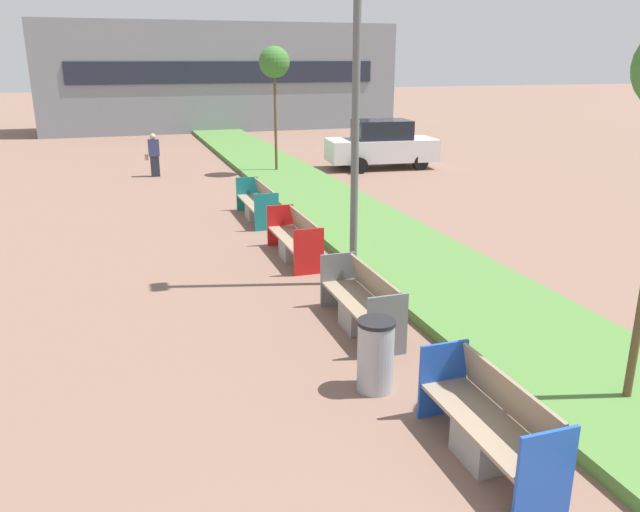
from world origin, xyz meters
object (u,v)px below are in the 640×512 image
at_px(bench_red_frame, 295,242).
at_px(bench_grey_frame, 362,306).
at_px(bench_blue_frame, 489,429).
at_px(bench_teal_frame, 258,206).
at_px(sapling_tree_far, 274,64).
at_px(litter_bin, 376,355).
at_px(parked_car_distant, 381,145).
at_px(pedestrian_walking, 154,155).
at_px(street_lamp_post, 356,67).

bearing_deg(bench_red_frame, bench_grey_frame, -90.02).
relative_size(bench_blue_frame, bench_teal_frame, 0.81).
bearing_deg(sapling_tree_far, bench_grey_frame, -98.87).
distance_m(bench_blue_frame, bench_teal_frame, 11.05).
bearing_deg(bench_red_frame, litter_bin, -95.66).
height_order(bench_grey_frame, parked_car_distant, parked_car_distant).
bearing_deg(bench_blue_frame, pedestrian_walking, 96.61).
bearing_deg(pedestrian_walking, bench_grey_frame, -81.80).
height_order(street_lamp_post, pedestrian_walking, street_lamp_post).
xyz_separation_m(bench_red_frame, pedestrian_walking, (-2.15, 11.07, 0.41)).
bearing_deg(bench_teal_frame, parked_car_distant, 45.61).
bearing_deg(bench_teal_frame, bench_red_frame, -90.03).
distance_m(street_lamp_post, parked_car_distant, 13.70).
bearing_deg(bench_red_frame, bench_blue_frame, -90.03).
distance_m(bench_blue_frame, sapling_tree_far, 18.04).
bearing_deg(bench_grey_frame, pedestrian_walking, 98.20).
distance_m(bench_blue_frame, bench_red_frame, 7.43).
distance_m(sapling_tree_far, parked_car_distant, 5.22).
bearing_deg(street_lamp_post, litter_bin, -107.00).
xyz_separation_m(bench_teal_frame, litter_bin, (-0.56, -9.29, 0.11)).
distance_m(litter_bin, street_lamp_post, 5.31).
xyz_separation_m(bench_blue_frame, sapling_tree_far, (2.18, 17.55, 3.58)).
height_order(bench_grey_frame, street_lamp_post, street_lamp_post).
distance_m(bench_grey_frame, street_lamp_post, 4.16).
height_order(bench_grey_frame, litter_bin, litter_bin).
distance_m(bench_blue_frame, parked_car_distant, 18.75).
bearing_deg(bench_teal_frame, bench_blue_frame, -90.03).
bearing_deg(street_lamp_post, pedestrian_walking, 102.06).
xyz_separation_m(bench_blue_frame, pedestrian_walking, (-2.14, 18.51, 0.41)).
relative_size(pedestrian_walking, parked_car_distant, 0.36).
bearing_deg(bench_blue_frame, sapling_tree_far, 82.92).
height_order(bench_red_frame, street_lamp_post, street_lamp_post).
bearing_deg(bench_blue_frame, street_lamp_post, 83.73).
distance_m(bench_teal_frame, pedestrian_walking, 7.77).
bearing_deg(bench_blue_frame, bench_red_frame, 89.97).
relative_size(bench_grey_frame, parked_car_distant, 0.49).
distance_m(sapling_tree_far, pedestrian_walking, 5.44).
bearing_deg(pedestrian_walking, bench_blue_frame, -83.39).
bearing_deg(pedestrian_walking, sapling_tree_far, -12.49).
bearing_deg(sapling_tree_far, bench_teal_frame, -108.49).
bearing_deg(parked_car_distant, street_lamp_post, -109.84).
bearing_deg(pedestrian_walking, bench_teal_frame, -73.92).
bearing_deg(bench_grey_frame, street_lamp_post, 72.88).
relative_size(litter_bin, street_lamp_post, 0.13).
relative_size(bench_grey_frame, bench_red_frame, 0.95).
bearing_deg(bench_red_frame, street_lamp_post, -71.64).
height_order(bench_blue_frame, bench_red_frame, same).
bearing_deg(pedestrian_walking, street_lamp_post, -77.94).
height_order(bench_blue_frame, bench_grey_frame, same).
bearing_deg(litter_bin, parked_car_distant, 66.22).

